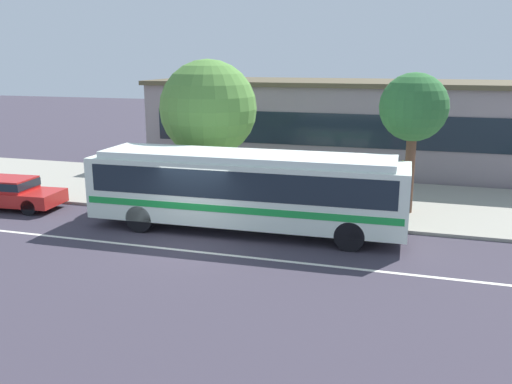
% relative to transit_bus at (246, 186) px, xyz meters
% --- Properties ---
extents(ground_plane, '(120.00, 120.00, 0.00)m').
position_rel_transit_bus_xyz_m(ground_plane, '(-1.45, -1.79, -1.67)').
color(ground_plane, '#393340').
extents(sidewalk_slab, '(60.00, 8.00, 0.12)m').
position_rel_transit_bus_xyz_m(sidewalk_slab, '(-1.45, 5.35, -1.61)').
color(sidewalk_slab, gray).
rests_on(sidewalk_slab, ground_plane).
extents(lane_stripe_center, '(56.00, 0.16, 0.01)m').
position_rel_transit_bus_xyz_m(lane_stripe_center, '(-1.45, -2.59, -1.67)').
color(lane_stripe_center, silver).
rests_on(lane_stripe_center, ground_plane).
extents(transit_bus, '(11.44, 2.84, 2.87)m').
position_rel_transit_bus_xyz_m(transit_bus, '(0.00, 0.00, 0.00)').
color(transit_bus, silver).
rests_on(transit_bus, ground_plane).
extents(sedan_behind_bus, '(4.66, 2.05, 1.29)m').
position_rel_transit_bus_xyz_m(sedan_behind_bus, '(-10.57, 0.09, -0.95)').
color(sedan_behind_bus, red).
rests_on(sedan_behind_bus, ground_plane).
extents(pedestrian_waiting_near_sign, '(0.48, 0.48, 1.67)m').
position_rel_transit_bus_xyz_m(pedestrian_waiting_near_sign, '(4.43, 3.40, -0.58)').
color(pedestrian_waiting_near_sign, '#3A3443').
rests_on(pedestrian_waiting_near_sign, sidewalk_slab).
extents(pedestrian_walking_along_curb, '(0.43, 0.43, 1.67)m').
position_rel_transit_bus_xyz_m(pedestrian_walking_along_curb, '(0.89, 3.22, -0.57)').
color(pedestrian_walking_along_curb, '#2F2831').
rests_on(pedestrian_walking_along_curb, sidewalk_slab).
extents(pedestrian_standing_by_tree, '(0.45, 0.45, 1.62)m').
position_rel_transit_bus_xyz_m(pedestrian_standing_by_tree, '(-1.31, 3.18, -0.60)').
color(pedestrian_standing_by_tree, '#272E41').
rests_on(pedestrian_standing_by_tree, sidewalk_slab).
extents(bus_stop_sign, '(0.16, 0.43, 2.42)m').
position_rel_transit_bus_xyz_m(bus_stop_sign, '(5.37, 1.84, 0.00)').
color(bus_stop_sign, gray).
rests_on(bus_stop_sign, sidewalk_slab).
extents(street_tree_near_stop, '(4.18, 4.18, 5.98)m').
position_rel_transit_bus_xyz_m(street_tree_near_stop, '(-2.96, 3.97, 2.33)').
color(street_tree_near_stop, brown).
rests_on(street_tree_near_stop, sidewalk_slab).
extents(street_tree_mid_block, '(2.63, 2.63, 5.50)m').
position_rel_transit_bus_xyz_m(street_tree_mid_block, '(5.54, 3.88, 2.57)').
color(street_tree_mid_block, brown).
rests_on(street_tree_mid_block, sidewalk_slab).
extents(station_building, '(22.37, 7.32, 4.91)m').
position_rel_transit_bus_xyz_m(station_building, '(1.96, 13.06, 0.79)').
color(station_building, gray).
rests_on(station_building, ground_plane).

